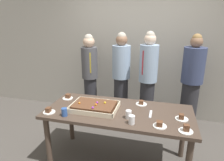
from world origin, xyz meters
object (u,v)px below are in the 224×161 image
at_px(plated_slice_near_right, 68,97).
at_px(plated_slice_center_back, 186,129).
at_px(sheet_cake, 94,106).
at_px(plated_slice_near_left, 141,103).
at_px(party_table, 118,117).
at_px(drink_cup_far_end, 129,114).
at_px(plated_slice_center_front, 160,125).
at_px(person_serving_front, 121,78).
at_px(person_green_shirt_behind, 90,75).
at_px(person_striped_tie_right, 191,83).
at_px(drink_cup_middle, 64,112).
at_px(drink_cup_nearest, 132,120).
at_px(person_far_right_suit, 148,81).
at_px(plated_slice_far_left, 49,111).
at_px(plated_slice_far_right, 182,118).
at_px(cake_server_utensil, 151,114).

height_order(plated_slice_near_right, plated_slice_center_back, plated_slice_center_back).
height_order(sheet_cake, plated_slice_near_left, sheet_cake).
height_order(party_table, drink_cup_far_end, drink_cup_far_end).
xyz_separation_m(plated_slice_center_front, person_serving_front, (-0.73, 1.34, 0.09)).
bearing_deg(person_serving_front, person_green_shirt_behind, -90.99).
height_order(sheet_cake, person_striped_tie_right, person_striped_tie_right).
distance_m(plated_slice_near_right, drink_cup_middle, 0.55).
relative_size(drink_cup_nearest, person_far_right_suit, 0.06).
relative_size(plated_slice_far_left, plated_slice_center_front, 1.00).
relative_size(party_table, sheet_cake, 3.11).
bearing_deg(plated_slice_near_right, plated_slice_near_left, 3.46).
xyz_separation_m(party_table, sheet_cake, (-0.31, -0.03, 0.13)).
distance_m(plated_slice_near_right, plated_slice_far_left, 0.48).
distance_m(plated_slice_center_back, person_far_right_suit, 1.36).
bearing_deg(plated_slice_near_right, person_far_right_suit, 34.68).
relative_size(plated_slice_center_front, person_green_shirt_behind, 0.09).
bearing_deg(party_table, person_striped_tie_right, 49.07).
bearing_deg(party_table, plated_slice_near_left, 44.75).
xyz_separation_m(sheet_cake, person_far_right_suit, (0.60, 0.99, 0.09)).
distance_m(plated_slice_near_right, plated_slice_center_back, 1.68).
height_order(person_green_shirt_behind, person_far_right_suit, person_far_right_suit).
relative_size(plated_slice_far_left, drink_cup_middle, 1.50).
height_order(plated_slice_center_front, person_far_right_suit, person_far_right_suit).
xyz_separation_m(plated_slice_near_right, drink_cup_middle, (0.21, -0.50, 0.03)).
xyz_separation_m(sheet_cake, plated_slice_far_right, (1.08, -0.01, -0.01)).
relative_size(drink_cup_far_end, person_striped_tie_right, 0.06).
bearing_deg(sheet_cake, plated_slice_near_right, 155.49).
distance_m(party_table, plated_slice_far_right, 0.78).
distance_m(sheet_cake, plated_slice_center_back, 1.14).
bearing_deg(drink_cup_far_end, plated_slice_center_front, -15.02).
distance_m(plated_slice_near_right, drink_cup_far_end, 1.04).
relative_size(plated_slice_near_right, person_far_right_suit, 0.09).
distance_m(party_table, person_striped_tie_right, 1.53).
distance_m(plated_slice_far_left, plated_slice_center_front, 1.36).
height_order(party_table, cake_server_utensil, cake_server_utensil).
height_order(party_table, drink_cup_nearest, drink_cup_nearest).
distance_m(drink_cup_nearest, drink_cup_far_end, 0.13).
relative_size(plated_slice_near_left, person_serving_front, 0.09).
height_order(party_table, person_far_right_suit, person_far_right_suit).
xyz_separation_m(plated_slice_near_right, plated_slice_center_back, (1.61, -0.49, 0.00)).
bearing_deg(plated_slice_near_left, drink_cup_middle, -146.74).
distance_m(plated_slice_near_left, plated_slice_near_right, 1.08).
xyz_separation_m(plated_slice_center_back, cake_server_utensil, (-0.39, 0.30, -0.02)).
distance_m(plated_slice_near_left, drink_cup_far_end, 0.44).
height_order(plated_slice_near_left, drink_cup_middle, drink_cup_middle).
bearing_deg(plated_slice_near_right, drink_cup_nearest, -24.96).
relative_size(plated_slice_center_front, drink_cup_far_end, 1.50).
bearing_deg(person_striped_tie_right, cake_server_utensil, 20.80).
distance_m(plated_slice_far_right, person_green_shirt_behind, 1.99).
distance_m(drink_cup_middle, cake_server_utensil, 1.06).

